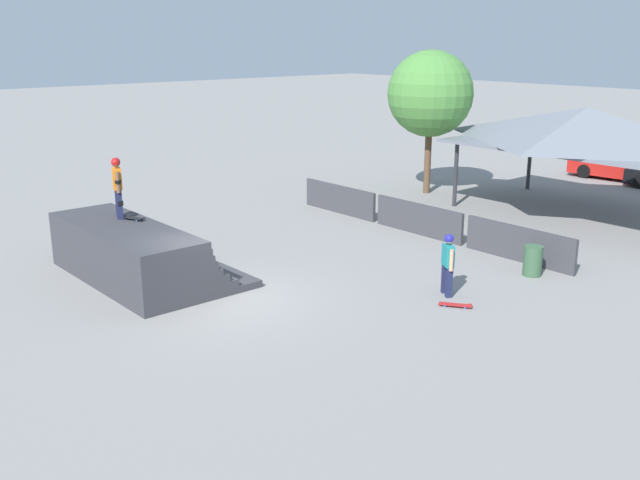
{
  "coord_description": "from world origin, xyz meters",
  "views": [
    {
      "loc": [
        14.51,
        -9.16,
        6.45
      ],
      "look_at": [
        -0.27,
        3.56,
        0.85
      ],
      "focal_mm": 40.0,
      "sensor_mm": 36.0,
      "label": 1
    }
  ],
  "objects_px": {
    "trash_bin": "(533,261)",
    "parked_car_red": "(619,167)",
    "skateboard_on_ground": "(456,305)",
    "skater_on_deck": "(117,183)",
    "tree_beside_pavilion": "(430,94)",
    "skateboard_on_deck": "(133,218)",
    "bystander_walking": "(448,260)"
  },
  "relations": [
    {
      "from": "skateboard_on_deck",
      "to": "skateboard_on_ground",
      "type": "height_order",
      "value": "skateboard_on_deck"
    },
    {
      "from": "skateboard_on_deck",
      "to": "bystander_walking",
      "type": "bearing_deg",
      "value": 15.91
    },
    {
      "from": "tree_beside_pavilion",
      "to": "trash_bin",
      "type": "xyz_separation_m",
      "value": [
        9.16,
        -6.06,
        -3.72
      ]
    },
    {
      "from": "skateboard_on_deck",
      "to": "tree_beside_pavilion",
      "type": "xyz_separation_m",
      "value": [
        -1.73,
        14.34,
        2.54
      ]
    },
    {
      "from": "skateboard_on_ground",
      "to": "trash_bin",
      "type": "distance_m",
      "value": 3.55
    },
    {
      "from": "skater_on_deck",
      "to": "tree_beside_pavilion",
      "type": "height_order",
      "value": "tree_beside_pavilion"
    },
    {
      "from": "bystander_walking",
      "to": "parked_car_red",
      "type": "height_order",
      "value": "bystander_walking"
    },
    {
      "from": "skateboard_on_ground",
      "to": "parked_car_red",
      "type": "xyz_separation_m",
      "value": [
        -5.43,
        18.59,
        0.54
      ]
    },
    {
      "from": "parked_car_red",
      "to": "skateboard_on_deck",
      "type": "bearing_deg",
      "value": -99.64
    },
    {
      "from": "parked_car_red",
      "to": "bystander_walking",
      "type": "bearing_deg",
      "value": -79.77
    },
    {
      "from": "skateboard_on_deck",
      "to": "trash_bin",
      "type": "relative_size",
      "value": 0.95
    },
    {
      "from": "trash_bin",
      "to": "parked_car_red",
      "type": "distance_m",
      "value": 15.96
    },
    {
      "from": "bystander_walking",
      "to": "tree_beside_pavilion",
      "type": "distance_m",
      "value": 12.92
    },
    {
      "from": "skater_on_deck",
      "to": "skateboard_on_deck",
      "type": "height_order",
      "value": "skater_on_deck"
    },
    {
      "from": "skateboard_on_ground",
      "to": "skateboard_on_deck",
      "type": "bearing_deg",
      "value": 177.99
    },
    {
      "from": "skateboard_on_ground",
      "to": "tree_beside_pavilion",
      "type": "xyz_separation_m",
      "value": [
        -9.33,
        9.58,
        4.09
      ]
    },
    {
      "from": "tree_beside_pavilion",
      "to": "bystander_walking",
      "type": "bearing_deg",
      "value": -46.59
    },
    {
      "from": "tree_beside_pavilion",
      "to": "skateboard_on_deck",
      "type": "bearing_deg",
      "value": -83.11
    },
    {
      "from": "skater_on_deck",
      "to": "parked_car_red",
      "type": "bearing_deg",
      "value": 104.24
    },
    {
      "from": "skater_on_deck",
      "to": "parked_car_red",
      "type": "relative_size",
      "value": 0.38
    },
    {
      "from": "tree_beside_pavilion",
      "to": "trash_bin",
      "type": "bearing_deg",
      "value": -33.5
    },
    {
      "from": "skater_on_deck",
      "to": "bystander_walking",
      "type": "relative_size",
      "value": 1.04
    },
    {
      "from": "skateboard_on_deck",
      "to": "tree_beside_pavilion",
      "type": "distance_m",
      "value": 14.67
    },
    {
      "from": "skateboard_on_ground",
      "to": "trash_bin",
      "type": "relative_size",
      "value": 0.92
    },
    {
      "from": "trash_bin",
      "to": "bystander_walking",
      "type": "bearing_deg",
      "value": -100.3
    },
    {
      "from": "skater_on_deck",
      "to": "trash_bin",
      "type": "bearing_deg",
      "value": 67.52
    },
    {
      "from": "bystander_walking",
      "to": "parked_car_red",
      "type": "xyz_separation_m",
      "value": [
        -4.71,
        18.1,
        -0.36
      ]
    },
    {
      "from": "bystander_walking",
      "to": "skateboard_on_deck",
      "type": "bearing_deg",
      "value": 69.58
    },
    {
      "from": "skater_on_deck",
      "to": "bystander_walking",
      "type": "bearing_deg",
      "value": 56.94
    },
    {
      "from": "skateboard_on_ground",
      "to": "trash_bin",
      "type": "bearing_deg",
      "value": 58.74
    },
    {
      "from": "parked_car_red",
      "to": "tree_beside_pavilion",
      "type": "bearing_deg",
      "value": -117.73
    },
    {
      "from": "skater_on_deck",
      "to": "bystander_walking",
      "type": "xyz_separation_m",
      "value": [
        7.34,
        5.39,
        -1.56
      ]
    }
  ]
}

